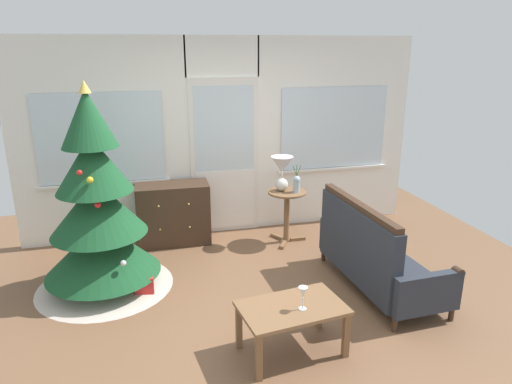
{
  "coord_description": "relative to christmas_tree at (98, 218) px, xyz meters",
  "views": [
    {
      "loc": [
        -1.06,
        -3.84,
        2.43
      ],
      "look_at": [
        0.05,
        0.55,
        1.0
      ],
      "focal_mm": 32.69,
      "sensor_mm": 36.0,
      "label": 1
    }
  ],
  "objects": [
    {
      "name": "christmas_tree",
      "position": [
        0.0,
        0.0,
        0.0
      ],
      "size": [
        1.4,
        1.4,
        2.13
      ],
      "color": "#4C331E",
      "rests_on": "ground"
    },
    {
      "name": "flower_vase",
      "position": [
        2.31,
        0.59,
        0.03
      ],
      "size": [
        0.11,
        0.1,
        0.35
      ],
      "color": "#99ADBC",
      "rests_on": "side_table"
    },
    {
      "name": "table_lamp",
      "position": [
        2.15,
        0.69,
        0.2
      ],
      "size": [
        0.28,
        0.28,
        0.44
      ],
      "color": "silver",
      "rests_on": "side_table"
    },
    {
      "name": "back_wall_with_door",
      "position": [
        1.52,
        1.28,
        0.51
      ],
      "size": [
        5.2,
        0.14,
        2.55
      ],
      "color": "white",
      "rests_on": "ground"
    },
    {
      "name": "wine_glass",
      "position": [
        1.62,
        -1.59,
        -0.2
      ],
      "size": [
        0.08,
        0.08,
        0.2
      ],
      "color": "silver",
      "rests_on": "coffee_table"
    },
    {
      "name": "coffee_table",
      "position": [
        1.56,
        -1.53,
        -0.41
      ],
      "size": [
        0.9,
        0.63,
        0.43
      ],
      "color": "brown",
      "rests_on": "ground"
    },
    {
      "name": "gift_box",
      "position": [
        0.4,
        -0.25,
        -0.68
      ],
      "size": [
        0.19,
        0.17,
        0.19
      ],
      "primitive_type": "cube",
      "color": "red",
      "rests_on": "ground"
    },
    {
      "name": "settee_sofa",
      "position": [
        2.69,
        -0.72,
        -0.39
      ],
      "size": [
        0.79,
        1.64,
        0.96
      ],
      "color": "#3D281C",
      "rests_on": "ground"
    },
    {
      "name": "ground_plane",
      "position": [
        1.52,
        -0.81,
        -0.77
      ],
      "size": [
        6.76,
        6.76,
        0.0
      ],
      "primitive_type": "plane",
      "color": "brown"
    },
    {
      "name": "side_table",
      "position": [
        2.21,
        0.65,
        -0.29
      ],
      "size": [
        0.5,
        0.48,
        0.68
      ],
      "color": "brown",
      "rests_on": "ground"
    },
    {
      "name": "dresser_cabinet",
      "position": [
        0.81,
        0.98,
        -0.38
      ],
      "size": [
        0.91,
        0.46,
        0.78
      ],
      "color": "#3D281C",
      "rests_on": "ground"
    }
  ]
}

